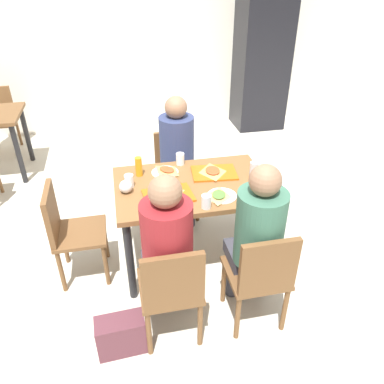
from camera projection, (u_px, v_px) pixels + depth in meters
ground_plane at (192, 258)px, 3.37m from camera, size 10.00×10.00×0.02m
back_wall at (144, 29)px, 5.27m from camera, size 10.00×0.10×2.80m
main_table at (192, 195)px, 3.01m from camera, size 1.20×0.80×0.76m
chair_near_left at (171, 288)px, 2.40m from camera, size 0.40×0.40×0.83m
chair_near_right at (261, 274)px, 2.51m from camera, size 0.40×0.40×0.83m
chair_far_side at (176, 168)px, 3.76m from camera, size 0.40×0.40×0.83m
chair_left_end at (68, 228)px, 2.93m from camera, size 0.40×0.40×0.83m
person_in_red at (167, 244)px, 2.39m from camera, size 0.32×0.42×1.24m
person_in_brown_jacket at (257, 232)px, 2.49m from camera, size 0.32×0.42×1.24m
person_far_side at (178, 152)px, 3.51m from camera, size 0.32×0.42×1.24m
tray_red_near at (168, 195)px, 2.80m from camera, size 0.38×0.29×0.02m
tray_red_far at (214, 173)px, 3.09m from camera, size 0.38×0.29×0.02m
paper_plate_center at (165, 172)px, 3.11m from camera, size 0.22×0.22×0.01m
paper_plate_near_edge at (222, 196)px, 2.81m from camera, size 0.22×0.22×0.01m
pizza_slice_a at (168, 193)px, 2.79m from camera, size 0.23×0.19×0.02m
pizza_slice_b at (213, 171)px, 3.08m from camera, size 0.18×0.23×0.02m
pizza_slice_c at (167, 170)px, 3.12m from camera, size 0.23×0.24×0.02m
pizza_slice_d at (219, 195)px, 2.79m from camera, size 0.19×0.22×0.02m
plastic_cup_a at (180, 159)px, 3.21m from camera, size 0.07×0.07×0.10m
plastic_cup_b at (206, 202)px, 2.65m from camera, size 0.07×0.07×0.10m
plastic_cup_c at (129, 181)px, 2.90m from camera, size 0.07×0.07×0.10m
soda_can at (254, 169)px, 3.03m from camera, size 0.07×0.07×0.12m
condiment_bottle at (139, 167)px, 3.03m from camera, size 0.06×0.06×0.16m
foil_bundle at (126, 187)px, 2.83m from camera, size 0.10×0.10×0.10m
handbag at (121, 335)px, 2.51m from camera, size 0.33×0.18×0.28m
drink_fridge at (261, 63)px, 5.51m from camera, size 0.70×0.60×1.90m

